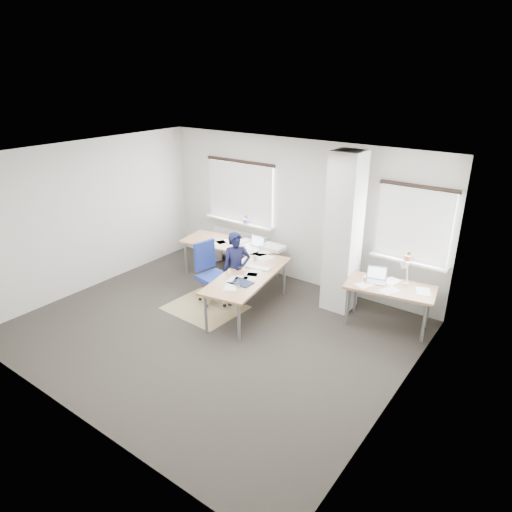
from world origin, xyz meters
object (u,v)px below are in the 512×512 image
Objects in this scene: desk_side at (390,289)px; person at (237,269)px; task_chair at (213,286)px; desk_main at (241,259)px.

person is at bearing -170.90° from desk_side.
person is (0.41, 0.18, 0.37)m from task_chair.
person reaches higher than desk_side.
desk_main is at bearing 69.42° from person.
desk_side is (2.68, 0.45, -0.01)m from desk_main.
person is (0.21, -0.40, -0.01)m from desk_main.
desk_side is at bearing 30.22° from task_chair.
task_chair is at bearing 156.16° from person.
desk_side reaches higher than task_chair.
desk_side is 3.09m from task_chair.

